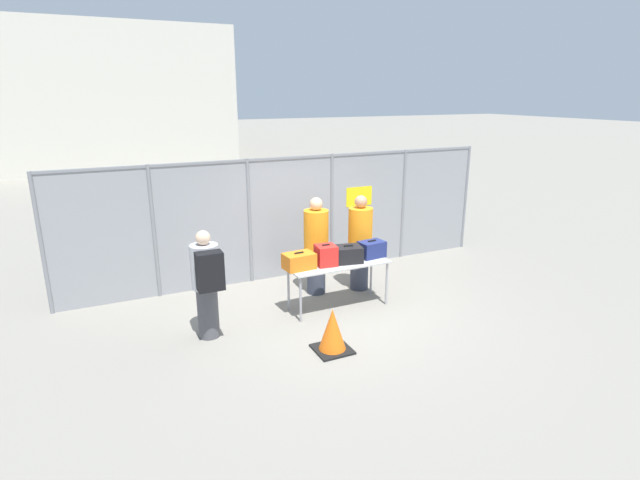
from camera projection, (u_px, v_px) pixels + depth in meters
name	position (u px, v px, depth m)	size (l,w,h in m)	color
ground_plane	(338.00, 311.00, 8.42)	(120.00, 120.00, 0.00)	gray
fence_section	(292.00, 215.00, 9.80)	(8.79, 0.07, 2.38)	gray
inspection_table	(338.00, 267.00, 8.39)	(1.74, 0.63, 0.80)	#B2B2AD
suitcase_orange	(299.00, 261.00, 8.08)	(0.51, 0.37, 0.28)	orange
suitcase_red	(326.00, 255.00, 8.24)	(0.35, 0.36, 0.36)	red
suitcase_black	(348.00, 254.00, 8.40)	(0.50, 0.43, 0.30)	black
suitcase_navy	(372.00, 249.00, 8.66)	(0.46, 0.34, 0.30)	navy
traveler_hooded	(207.00, 281.00, 7.26)	(0.41, 0.64, 1.66)	#4C4C51
security_worker_near	(316.00, 245.00, 8.96)	(0.44, 0.44, 1.79)	#383D4C
security_worker_far	(360.00, 242.00, 9.15)	(0.44, 0.44, 1.78)	#383D4C
utility_trailer	(294.00, 233.00, 11.47)	(3.28, 2.08, 0.76)	#4C6B47
distant_hangar	(86.00, 97.00, 27.16)	(13.09, 13.18, 6.57)	beige
traffic_cone	(332.00, 331.00, 7.07)	(0.51, 0.51, 0.64)	black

